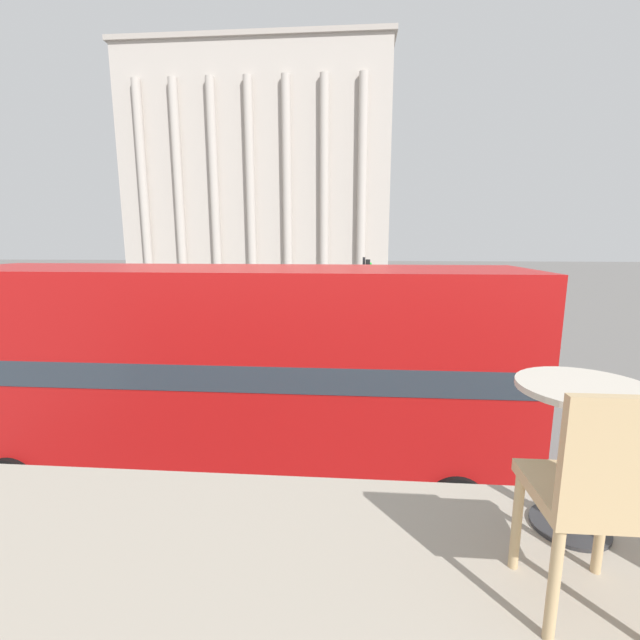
{
  "coord_description": "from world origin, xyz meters",
  "views": [
    {
      "loc": [
        0.21,
        -2.31,
        4.84
      ],
      "look_at": [
        -1.19,
        15.63,
        1.47
      ],
      "focal_mm": 24.0,
      "sensor_mm": 36.0,
      "label": 1
    }
  ],
  "objects_px": {
    "cafe_chair_0": "(599,492)",
    "traffic_light_near": "(531,317)",
    "pedestrian_olive": "(291,312)",
    "pedestrian_white": "(438,292)",
    "double_decker_bus": "(240,368)",
    "plaza_building_left": "(262,173)",
    "pedestrian_blue": "(472,339)",
    "car_white": "(359,336)",
    "traffic_light_mid": "(365,288)",
    "pedestrian_black": "(316,315)",
    "cafe_dining_table": "(581,425)",
    "car_silver": "(474,306)"
  },
  "relations": [
    {
      "from": "pedestrian_olive",
      "to": "traffic_light_mid",
      "type": "bearing_deg",
      "value": -176.97
    },
    {
      "from": "cafe_dining_table",
      "to": "car_silver",
      "type": "xyz_separation_m",
      "value": [
        6.64,
        25.7,
        -3.29
      ]
    },
    {
      "from": "pedestrian_olive",
      "to": "pedestrian_black",
      "type": "height_order",
      "value": "pedestrian_black"
    },
    {
      "from": "cafe_chair_0",
      "to": "traffic_light_mid",
      "type": "relative_size",
      "value": 0.22
    },
    {
      "from": "pedestrian_olive",
      "to": "pedestrian_blue",
      "type": "xyz_separation_m",
      "value": [
        8.14,
        -5.8,
        -0.05
      ]
    },
    {
      "from": "traffic_light_mid",
      "to": "pedestrian_black",
      "type": "height_order",
      "value": "traffic_light_mid"
    },
    {
      "from": "double_decker_bus",
      "to": "pedestrian_olive",
      "type": "xyz_separation_m",
      "value": [
        -1.2,
        15.05,
        -1.43
      ]
    },
    {
      "from": "traffic_light_mid",
      "to": "traffic_light_near",
      "type": "bearing_deg",
      "value": -54.67
    },
    {
      "from": "cafe_chair_0",
      "to": "traffic_light_near",
      "type": "distance_m",
      "value": 12.47
    },
    {
      "from": "double_decker_bus",
      "to": "traffic_light_mid",
      "type": "distance_m",
      "value": 12.24
    },
    {
      "from": "double_decker_bus",
      "to": "traffic_light_near",
      "type": "relative_size",
      "value": 2.69
    },
    {
      "from": "plaza_building_left",
      "to": "pedestrian_white",
      "type": "relative_size",
      "value": 17.74
    },
    {
      "from": "traffic_light_near",
      "to": "car_white",
      "type": "xyz_separation_m",
      "value": [
        -5.06,
        5.29,
        -1.88
      ]
    },
    {
      "from": "cafe_chair_0",
      "to": "plaza_building_left",
      "type": "height_order",
      "value": "plaza_building_left"
    },
    {
      "from": "cafe_chair_0",
      "to": "pedestrian_white",
      "type": "distance_m",
      "value": 32.52
    },
    {
      "from": "traffic_light_mid",
      "to": "pedestrian_olive",
      "type": "height_order",
      "value": "traffic_light_mid"
    },
    {
      "from": "traffic_light_near",
      "to": "traffic_light_mid",
      "type": "distance_m",
      "value": 8.27
    },
    {
      "from": "traffic_light_mid",
      "to": "car_white",
      "type": "bearing_deg",
      "value": -100.79
    },
    {
      "from": "traffic_light_near",
      "to": "pedestrian_black",
      "type": "relative_size",
      "value": 2.24
    },
    {
      "from": "cafe_dining_table",
      "to": "traffic_light_near",
      "type": "xyz_separation_m",
      "value": [
        4.25,
        11.04,
        -1.41
      ]
    },
    {
      "from": "car_silver",
      "to": "pedestrian_olive",
      "type": "xyz_separation_m",
      "value": [
        -11.08,
        -4.8,
        0.28
      ]
    },
    {
      "from": "double_decker_bus",
      "to": "cafe_dining_table",
      "type": "relative_size",
      "value": 14.58
    },
    {
      "from": "pedestrian_white",
      "to": "traffic_light_near",
      "type": "bearing_deg",
      "value": -136.13
    },
    {
      "from": "traffic_light_mid",
      "to": "pedestrian_olive",
      "type": "distance_m",
      "value": 5.27
    },
    {
      "from": "double_decker_bus",
      "to": "plaza_building_left",
      "type": "height_order",
      "value": "plaza_building_left"
    },
    {
      "from": "pedestrian_white",
      "to": "double_decker_bus",
      "type": "bearing_deg",
      "value": -151.58
    },
    {
      "from": "traffic_light_mid",
      "to": "plaza_building_left",
      "type": "bearing_deg",
      "value": 110.14
    },
    {
      "from": "car_silver",
      "to": "pedestrian_olive",
      "type": "bearing_deg",
      "value": -134.71
    },
    {
      "from": "pedestrian_olive",
      "to": "plaza_building_left",
      "type": "bearing_deg",
      "value": -33.62
    },
    {
      "from": "pedestrian_blue",
      "to": "pedestrian_olive",
      "type": "bearing_deg",
      "value": -105.91
    },
    {
      "from": "plaza_building_left",
      "to": "pedestrian_black",
      "type": "height_order",
      "value": "plaza_building_left"
    },
    {
      "from": "plaza_building_left",
      "to": "traffic_light_near",
      "type": "bearing_deg",
      "value": -66.75
    },
    {
      "from": "cafe_dining_table",
      "to": "car_silver",
      "type": "distance_m",
      "value": 26.74
    },
    {
      "from": "double_decker_bus",
      "to": "traffic_light_mid",
      "type": "height_order",
      "value": "double_decker_bus"
    },
    {
      "from": "pedestrian_olive",
      "to": "traffic_light_near",
      "type": "bearing_deg",
      "value": 172.98
    },
    {
      "from": "double_decker_bus",
      "to": "pedestrian_blue",
      "type": "distance_m",
      "value": 11.67
    },
    {
      "from": "double_decker_bus",
      "to": "cafe_chair_0",
      "type": "xyz_separation_m",
      "value": [
        3.04,
        -6.37,
        1.56
      ]
    },
    {
      "from": "pedestrian_white",
      "to": "pedestrian_blue",
      "type": "bearing_deg",
      "value": -138.85
    },
    {
      "from": "car_silver",
      "to": "pedestrian_olive",
      "type": "height_order",
      "value": "pedestrian_olive"
    },
    {
      "from": "traffic_light_near",
      "to": "pedestrian_white",
      "type": "height_order",
      "value": "traffic_light_near"
    },
    {
      "from": "cafe_chair_0",
      "to": "traffic_light_mid",
      "type": "xyz_separation_m",
      "value": [
        -0.34,
        18.31,
        -1.32
      ]
    },
    {
      "from": "cafe_dining_table",
      "to": "plaza_building_left",
      "type": "height_order",
      "value": "plaza_building_left"
    },
    {
      "from": "double_decker_bus",
      "to": "traffic_light_near",
      "type": "xyz_separation_m",
      "value": [
        7.49,
        5.19,
        0.17
      ]
    },
    {
      "from": "cafe_dining_table",
      "to": "pedestrian_blue",
      "type": "xyz_separation_m",
      "value": [
        3.7,
        15.1,
        -3.05
      ]
    },
    {
      "from": "pedestrian_white",
      "to": "pedestrian_blue",
      "type": "distance_m",
      "value": 16.35
    },
    {
      "from": "plaza_building_left",
      "to": "pedestrian_olive",
      "type": "bearing_deg",
      "value": -75.22
    },
    {
      "from": "double_decker_bus",
      "to": "cafe_dining_table",
      "type": "xyz_separation_m",
      "value": [
        3.24,
        -5.84,
        1.58
      ]
    },
    {
      "from": "cafe_dining_table",
      "to": "cafe_chair_0",
      "type": "height_order",
      "value": "cafe_chair_0"
    },
    {
      "from": "cafe_dining_table",
      "to": "traffic_light_mid",
      "type": "height_order",
      "value": "cafe_dining_table"
    },
    {
      "from": "pedestrian_blue",
      "to": "plaza_building_left",
      "type": "bearing_deg",
      "value": -135.47
    }
  ]
}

